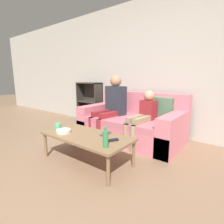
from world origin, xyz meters
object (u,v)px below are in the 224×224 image
object	(u,v)px
snack_bowl	(64,131)
bookshelf	(90,107)
tv_remote_1	(111,140)
bottle	(106,139)
cup_near	(58,127)
tv_remote_0	(105,134)
person_adult	(113,102)
person_child	(143,114)
coffee_table	(86,137)
couch	(132,124)

from	to	relation	value
snack_bowl	bookshelf	bearing A→B (deg)	125.17
tv_remote_1	bottle	distance (m)	0.21
cup_near	tv_remote_0	size ratio (longest dim) A/B	0.55
bookshelf	person_adult	distance (m)	1.27
bookshelf	snack_bowl	world-z (taller)	bookshelf
person_child	bottle	size ratio (longest dim) A/B	3.94
coffee_table	person_adult	distance (m)	1.18
couch	cup_near	world-z (taller)	couch
snack_bowl	bottle	size ratio (longest dim) A/B	0.85
couch	coffee_table	bearing A→B (deg)	-89.63
person_child	bottle	xyz separation A→B (m)	(0.17, -1.17, -0.05)
tv_remote_1	cup_near	bearing A→B (deg)	-143.25
tv_remote_0	bottle	world-z (taller)	bottle
bookshelf	coffee_table	world-z (taller)	bookshelf
person_adult	snack_bowl	bearing A→B (deg)	-78.56
tv_remote_1	snack_bowl	xyz separation A→B (m)	(-0.72, -0.14, 0.01)
coffee_table	tv_remote_0	xyz separation A→B (m)	(0.19, 0.16, 0.04)
coffee_table	person_adult	xyz separation A→B (m)	(-0.39, 1.07, 0.32)
person_child	cup_near	world-z (taller)	person_child
bottle	person_adult	bearing A→B (deg)	124.67
couch	coffee_table	size ratio (longest dim) A/B	1.48
cup_near	bottle	bearing A→B (deg)	-4.70
coffee_table	person_child	xyz separation A→B (m)	(0.29, 1.01, 0.18)
bookshelf	snack_bowl	bearing A→B (deg)	-54.83
person_child	tv_remote_0	bearing A→B (deg)	-91.24
couch	person_adult	bearing A→B (deg)	-166.75
person_child	cup_near	xyz separation A→B (m)	(-0.78, -1.09, -0.10)
snack_bowl	person_adult	bearing A→B (deg)	93.46
bottle	snack_bowl	bearing A→B (deg)	176.92
coffee_table	bottle	world-z (taller)	bottle
tv_remote_1	bottle	bearing A→B (deg)	-40.55
couch	tv_remote_1	bearing A→B (deg)	-70.40
person_adult	snack_bowl	world-z (taller)	person_adult
coffee_table	cup_near	world-z (taller)	cup_near
coffee_table	person_child	size ratio (longest dim) A/B	1.35
bookshelf	person_child	size ratio (longest dim) A/B	1.10
cup_near	snack_bowl	bearing A→B (deg)	-11.83
bookshelf	cup_near	xyz separation A→B (m)	(1.03, -1.67, 0.05)
couch	person_child	size ratio (longest dim) A/B	2.00
couch	bookshelf	size ratio (longest dim) A/B	1.81
coffee_table	tv_remote_0	world-z (taller)	tv_remote_0
tv_remote_0	bottle	size ratio (longest dim) A/B	0.75
cup_near	tv_remote_1	size ratio (longest dim) A/B	0.56
person_adult	bottle	size ratio (longest dim) A/B	5.05
coffee_table	person_adult	world-z (taller)	person_adult
cup_near	bottle	xyz separation A→B (m)	(0.95, -0.08, 0.05)
couch	person_child	distance (m)	0.41
snack_bowl	bottle	xyz separation A→B (m)	(0.78, -0.04, 0.07)
coffee_table	tv_remote_0	bearing A→B (deg)	39.92
bottle	tv_remote_0	bearing A→B (deg)	130.28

